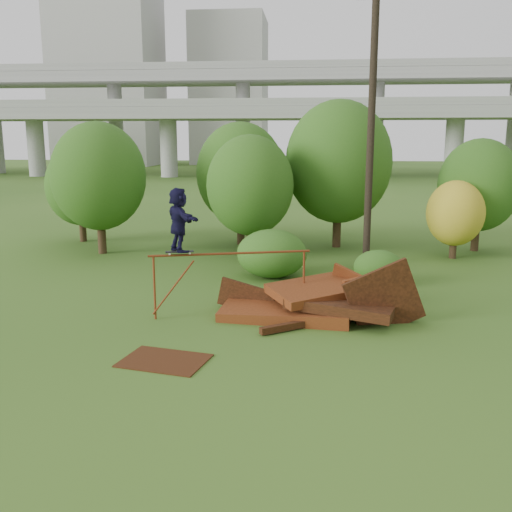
# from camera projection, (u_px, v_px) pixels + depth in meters

# --- Properties ---
(ground) EXTENTS (240.00, 240.00, 0.00)m
(ground) POSITION_uv_depth(u_px,v_px,m) (280.00, 334.00, 14.43)
(ground) COLOR #2D5116
(ground) RESTS_ON ground
(scrap_pile) EXTENTS (5.84, 3.42, 2.28)m
(scrap_pile) POSITION_uv_depth(u_px,v_px,m) (312.00, 303.00, 15.82)
(scrap_pile) COLOR #4D230D
(scrap_pile) RESTS_ON ground
(grind_rail) EXTENTS (4.33, 1.27, 1.80)m
(grind_rail) POSITION_uv_depth(u_px,v_px,m) (231.00, 266.00, 15.73)
(grind_rail) COLOR maroon
(grind_rail) RESTS_ON ground
(skateboard) EXTENTS (0.78, 0.40, 0.08)m
(skateboard) POSITION_uv_depth(u_px,v_px,m) (180.00, 252.00, 15.40)
(skateboard) COLOR black
(skateboard) RESTS_ON grind_rail
(skater) EXTENTS (1.34, 1.60, 1.72)m
(skater) POSITION_uv_depth(u_px,v_px,m) (179.00, 220.00, 15.23)
(skater) COLOR black
(skater) RESTS_ON skateboard
(flat_plate) EXTENTS (2.08, 1.68, 0.03)m
(flat_plate) POSITION_uv_depth(u_px,v_px,m) (164.00, 361.00, 12.67)
(flat_plate) COLOR #3C1E0D
(flat_plate) RESTS_ON ground
(tree_0) EXTENTS (3.97, 3.97, 5.60)m
(tree_0) POSITION_uv_depth(u_px,v_px,m) (99.00, 176.00, 24.03)
(tree_0) COLOR black
(tree_0) RESTS_ON ground
(tree_1) EXTENTS (4.06, 4.06, 5.64)m
(tree_1) POSITION_uv_depth(u_px,v_px,m) (240.00, 173.00, 26.16)
(tree_1) COLOR black
(tree_1) RESTS_ON ground
(tree_2) EXTENTS (3.59, 3.59, 5.05)m
(tree_2) POSITION_uv_depth(u_px,v_px,m) (250.00, 186.00, 23.34)
(tree_2) COLOR black
(tree_2) RESTS_ON ground
(tree_3) EXTENTS (4.75, 4.75, 6.59)m
(tree_3) POSITION_uv_depth(u_px,v_px,m) (339.00, 162.00, 25.39)
(tree_3) COLOR black
(tree_3) RESTS_ON ground
(tree_4) EXTENTS (2.33, 2.33, 3.22)m
(tree_4) POSITION_uv_depth(u_px,v_px,m) (455.00, 213.00, 23.30)
(tree_4) COLOR black
(tree_4) RESTS_ON ground
(tree_5) EXTENTS (3.49, 3.49, 4.90)m
(tree_5) POSITION_uv_depth(u_px,v_px,m) (479.00, 185.00, 24.68)
(tree_5) COLOR black
(tree_5) RESTS_ON ground
(tree_6) EXTENTS (3.25, 3.25, 4.54)m
(tree_6) POSITION_uv_depth(u_px,v_px,m) (80.00, 186.00, 27.04)
(tree_6) COLOR black
(tree_6) RESTS_ON ground
(shrub_left) EXTENTS (2.49, 2.30, 1.73)m
(shrub_left) POSITION_uv_depth(u_px,v_px,m) (272.00, 254.00, 20.23)
(shrub_left) COLOR #225215
(shrub_left) RESTS_ON ground
(shrub_right) EXTENTS (1.67, 1.54, 1.19)m
(shrub_right) POSITION_uv_depth(u_px,v_px,m) (378.00, 267.00, 19.26)
(shrub_right) COLOR #225215
(shrub_right) RESTS_ON ground
(utility_pole) EXTENTS (1.40, 0.28, 10.72)m
(utility_pole) POSITION_uv_depth(u_px,v_px,m) (371.00, 123.00, 21.48)
(utility_pole) COLOR black
(utility_pole) RESTS_ON ground
(freeway_overpass) EXTENTS (160.00, 15.00, 13.70)m
(freeway_overpass) POSITION_uv_depth(u_px,v_px,m) (309.00, 96.00, 73.69)
(freeway_overpass) COLOR gray
(freeway_overpass) RESTS_ON ground
(building_left) EXTENTS (18.00, 16.00, 35.00)m
(building_left) POSITION_uv_depth(u_px,v_px,m) (109.00, 71.00, 107.23)
(building_left) COLOR #9E9E99
(building_left) RESTS_ON ground
(building_right) EXTENTS (14.00, 14.00, 28.00)m
(building_right) POSITION_uv_depth(u_px,v_px,m) (230.00, 92.00, 112.60)
(building_right) COLOR #9E9E99
(building_right) RESTS_ON ground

